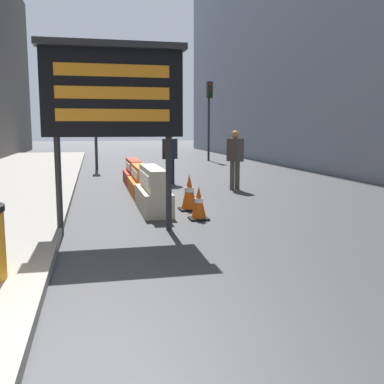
{
  "coord_description": "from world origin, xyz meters",
  "views": [
    {
      "loc": [
        0.53,
        -3.15,
        1.73
      ],
      "look_at": [
        2.11,
        4.03,
        0.68
      ],
      "focal_mm": 42.0,
      "sensor_mm": 36.0,
      "label": 1
    }
  ],
  "objects_px": {
    "traffic_light_near_curb": "(95,101)",
    "jersey_barrier_orange_near": "(141,182)",
    "pedestrian_worker": "(235,155)",
    "traffic_light_far_side": "(209,104)",
    "message_board": "(113,93)",
    "traffic_cone_near": "(199,203)",
    "jersey_barrier_cream": "(153,192)",
    "traffic_cone_mid": "(189,193)",
    "pedestrian_passerby": "(170,153)",
    "jersey_barrier_red_striped": "(133,173)"
  },
  "relations": [
    {
      "from": "jersey_barrier_orange_near",
      "to": "traffic_light_far_side",
      "type": "distance_m",
      "value": 12.84
    },
    {
      "from": "jersey_barrier_red_striped",
      "to": "traffic_light_near_curb",
      "type": "distance_m",
      "value": 6.16
    },
    {
      "from": "traffic_cone_mid",
      "to": "traffic_light_far_side",
      "type": "bearing_deg",
      "value": 73.76
    },
    {
      "from": "jersey_barrier_orange_near",
      "to": "traffic_light_near_curb",
      "type": "xyz_separation_m",
      "value": [
        -1.06,
        7.75,
        2.49
      ]
    },
    {
      "from": "traffic_light_near_curb",
      "to": "pedestrian_passerby",
      "type": "xyz_separation_m",
      "value": [
        2.18,
        -5.69,
        -1.88
      ]
    },
    {
      "from": "traffic_cone_near",
      "to": "traffic_cone_mid",
      "type": "bearing_deg",
      "value": 87.92
    },
    {
      "from": "traffic_cone_mid",
      "to": "pedestrian_worker",
      "type": "bearing_deg",
      "value": 55.78
    },
    {
      "from": "traffic_light_near_curb",
      "to": "pedestrian_worker",
      "type": "bearing_deg",
      "value": -63.12
    },
    {
      "from": "message_board",
      "to": "traffic_cone_near",
      "type": "xyz_separation_m",
      "value": [
        1.59,
        0.74,
        -1.98
      ]
    },
    {
      "from": "jersey_barrier_red_striped",
      "to": "traffic_cone_mid",
      "type": "distance_m",
      "value": 4.73
    },
    {
      "from": "jersey_barrier_cream",
      "to": "traffic_cone_near",
      "type": "xyz_separation_m",
      "value": [
        0.73,
        -1.13,
        -0.09
      ]
    },
    {
      "from": "jersey_barrier_red_striped",
      "to": "traffic_cone_near",
      "type": "xyz_separation_m",
      "value": [
        0.73,
        -5.71,
        -0.03
      ]
    },
    {
      "from": "jersey_barrier_cream",
      "to": "jersey_barrier_red_striped",
      "type": "distance_m",
      "value": 4.58
    },
    {
      "from": "traffic_cone_near",
      "to": "jersey_barrier_cream",
      "type": "bearing_deg",
      "value": 122.68
    },
    {
      "from": "traffic_light_near_curb",
      "to": "jersey_barrier_cream",
      "type": "bearing_deg",
      "value": -83.99
    },
    {
      "from": "jersey_barrier_orange_near",
      "to": "traffic_light_far_side",
      "type": "xyz_separation_m",
      "value": [
        4.85,
        11.59,
        2.65
      ]
    },
    {
      "from": "jersey_barrier_cream",
      "to": "pedestrian_worker",
      "type": "bearing_deg",
      "value": 45.46
    },
    {
      "from": "traffic_light_near_curb",
      "to": "traffic_light_far_side",
      "type": "bearing_deg",
      "value": 32.95
    },
    {
      "from": "jersey_barrier_orange_near",
      "to": "pedestrian_worker",
      "type": "bearing_deg",
      "value": 7.83
    },
    {
      "from": "traffic_light_near_curb",
      "to": "jersey_barrier_orange_near",
      "type": "bearing_deg",
      "value": -82.19
    },
    {
      "from": "traffic_light_far_side",
      "to": "pedestrian_worker",
      "type": "bearing_deg",
      "value": -100.95
    },
    {
      "from": "pedestrian_passerby",
      "to": "jersey_barrier_red_striped",
      "type": "bearing_deg",
      "value": 133.74
    },
    {
      "from": "message_board",
      "to": "traffic_light_near_curb",
      "type": "relative_size",
      "value": 0.79
    },
    {
      "from": "traffic_cone_mid",
      "to": "traffic_cone_near",
      "type": "bearing_deg",
      "value": -92.08
    },
    {
      "from": "traffic_light_near_curb",
      "to": "pedestrian_passerby",
      "type": "bearing_deg",
      "value": -69.01
    },
    {
      "from": "message_board",
      "to": "jersey_barrier_cream",
      "type": "bearing_deg",
      "value": 65.18
    },
    {
      "from": "traffic_cone_near",
      "to": "jersey_barrier_orange_near",
      "type": "bearing_deg",
      "value": 101.75
    },
    {
      "from": "traffic_cone_mid",
      "to": "pedestrian_passerby",
      "type": "distance_m",
      "value": 4.56
    },
    {
      "from": "message_board",
      "to": "traffic_cone_mid",
      "type": "xyz_separation_m",
      "value": [
        1.63,
        1.77,
        -1.92
      ]
    },
    {
      "from": "jersey_barrier_red_striped",
      "to": "pedestrian_passerby",
      "type": "relative_size",
      "value": 1.22
    },
    {
      "from": "message_board",
      "to": "jersey_barrier_orange_near",
      "type": "distance_m",
      "value": 4.73
    },
    {
      "from": "traffic_light_far_side",
      "to": "pedestrian_passerby",
      "type": "xyz_separation_m",
      "value": [
        -3.73,
        -9.53,
        -2.03
      ]
    },
    {
      "from": "traffic_light_near_curb",
      "to": "message_board",
      "type": "bearing_deg",
      "value": -89.05
    },
    {
      "from": "jersey_barrier_cream",
      "to": "traffic_cone_mid",
      "type": "height_order",
      "value": "jersey_barrier_cream"
    },
    {
      "from": "message_board",
      "to": "pedestrian_worker",
      "type": "relative_size",
      "value": 1.84
    },
    {
      "from": "jersey_barrier_cream",
      "to": "traffic_light_near_curb",
      "type": "distance_m",
      "value": 10.45
    },
    {
      "from": "pedestrian_worker",
      "to": "jersey_barrier_cream",
      "type": "bearing_deg",
      "value": -66.9
    },
    {
      "from": "jersey_barrier_cream",
      "to": "traffic_cone_mid",
      "type": "relative_size",
      "value": 2.65
    },
    {
      "from": "pedestrian_worker",
      "to": "jersey_barrier_red_striped",
      "type": "bearing_deg",
      "value": -147.02
    },
    {
      "from": "message_board",
      "to": "jersey_barrier_orange_near",
      "type": "height_order",
      "value": "message_board"
    },
    {
      "from": "jersey_barrier_cream",
      "to": "pedestrian_passerby",
      "type": "height_order",
      "value": "pedestrian_passerby"
    },
    {
      "from": "traffic_light_far_side",
      "to": "jersey_barrier_red_striped",
      "type": "bearing_deg",
      "value": -117.38
    },
    {
      "from": "jersey_barrier_orange_near",
      "to": "pedestrian_passerby",
      "type": "relative_size",
      "value": 1.32
    },
    {
      "from": "jersey_barrier_orange_near",
      "to": "pedestrian_passerby",
      "type": "distance_m",
      "value": 2.43
    },
    {
      "from": "traffic_light_far_side",
      "to": "traffic_cone_mid",
      "type": "bearing_deg",
      "value": -106.24
    },
    {
      "from": "pedestrian_worker",
      "to": "pedestrian_passerby",
      "type": "xyz_separation_m",
      "value": [
        -1.56,
        1.69,
        -0.03
      ]
    },
    {
      "from": "traffic_cone_near",
      "to": "pedestrian_passerby",
      "type": "xyz_separation_m",
      "value": [
        0.39,
        5.55,
        0.64
      ]
    },
    {
      "from": "message_board",
      "to": "pedestrian_passerby",
      "type": "distance_m",
      "value": 6.73
    },
    {
      "from": "jersey_barrier_orange_near",
      "to": "traffic_cone_mid",
      "type": "height_order",
      "value": "traffic_cone_mid"
    },
    {
      "from": "jersey_barrier_orange_near",
      "to": "jersey_barrier_red_striped",
      "type": "distance_m",
      "value": 2.22
    }
  ]
}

